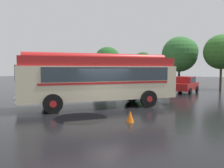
{
  "coord_description": "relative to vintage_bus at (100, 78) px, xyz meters",
  "views": [
    {
      "loc": [
        7.39,
        -10.78,
        2.51
      ],
      "look_at": [
        -0.85,
        2.39,
        1.4
      ],
      "focal_mm": 35.0,
      "sensor_mm": 36.0,
      "label": 1
    }
  ],
  "objects": [
    {
      "name": "box_van",
      "position": [
        -5.79,
        11.3,
        -0.53
      ],
      "size": [
        2.41,
        5.8,
        2.5
      ],
      "color": "#B2B7BC",
      "rests_on": "ground"
    },
    {
      "name": "tree_right_of_centre",
      "position": [
        5.45,
        17.5,
        2.54
      ],
      "size": [
        4.16,
        4.16,
        6.57
      ],
      "color": "#4C3823",
      "rests_on": "ground"
    },
    {
      "name": "ground_plane",
      "position": [
        0.86,
        -0.88,
        -1.89
      ],
      "size": [
        120.0,
        120.0,
        0.0
      ],
      "primitive_type": "plane",
      "color": "black"
    },
    {
      "name": "puddle_patch",
      "position": [
        1.13,
        -3.27,
        -1.89
      ],
      "size": [
        2.68,
        2.68,
        0.01
      ],
      "primitive_type": "cylinder",
      "color": "black",
      "rests_on": "ground"
    },
    {
      "name": "car_mid_left",
      "position": [
        -0.05,
        11.89,
        -1.05
      ],
      "size": [
        2.31,
        4.36,
        1.66
      ],
      "color": "#B7BABF",
      "rests_on": "ground"
    },
    {
      "name": "tree_left_of_centre",
      "position": [
        -5.09,
        18.25,
        1.67
      ],
      "size": [
        2.83,
        2.83,
        4.92
      ],
      "color": "#4C3823",
      "rests_on": "ground"
    },
    {
      "name": "vintage_bus",
      "position": [
        0.0,
        0.0,
        0.0
      ],
      "size": [
        8.21,
        9.4,
        3.49
      ],
      "color": "beige",
      "rests_on": "ground"
    },
    {
      "name": "tree_centre",
      "position": [
        0.6,
        17.74,
        2.58
      ],
      "size": [
        4.62,
        4.62,
        6.69
      ],
      "color": "#4C3823",
      "rests_on": "ground"
    },
    {
      "name": "traffic_cone",
      "position": [
        3.65,
        -2.71,
        -1.62
      ],
      "size": [
        0.36,
        0.36,
        0.55
      ],
      "primitive_type": "cone",
      "color": "orange",
      "rests_on": "ground"
    },
    {
      "name": "car_near_left",
      "position": [
        -2.91,
        11.61,
        -1.05
      ],
      "size": [
        2.25,
        4.34,
        1.66
      ],
      "color": "#144C28",
      "rests_on": "ground"
    },
    {
      "name": "tree_far_left",
      "position": [
        -10.83,
        17.43,
        1.86
      ],
      "size": [
        4.17,
        4.17,
        5.93
      ],
      "color": "#4C3823",
      "rests_on": "ground"
    },
    {
      "name": "car_mid_right",
      "position": [
        2.73,
        11.48,
        -1.05
      ],
      "size": [
        2.13,
        4.29,
        1.66
      ],
      "color": "maroon",
      "rests_on": "ground"
    }
  ]
}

